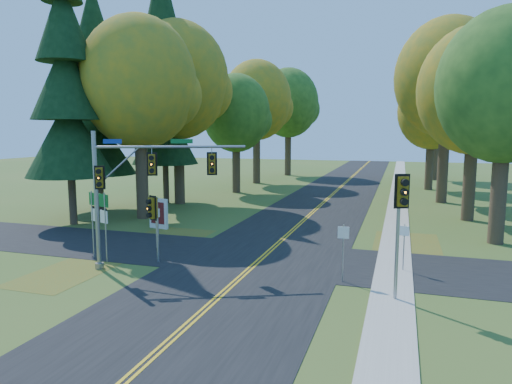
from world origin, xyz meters
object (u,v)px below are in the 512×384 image
(traffic_mast, at_px, (134,181))
(info_kiosk, at_px, (159,214))
(route_sign_cluster, at_px, (99,212))
(east_signal_pole, at_px, (401,206))

(traffic_mast, xyz_separation_m, info_kiosk, (-3.37, 7.88, -3.03))
(route_sign_cluster, xyz_separation_m, info_kiosk, (-0.97, 7.28, -1.38))
(traffic_mast, distance_m, east_signal_pole, 11.40)
(traffic_mast, height_order, info_kiosk, traffic_mast)
(east_signal_pole, bearing_deg, route_sign_cluster, 152.92)
(traffic_mast, relative_size, route_sign_cluster, 1.90)
(traffic_mast, bearing_deg, route_sign_cluster, 142.46)
(east_signal_pole, height_order, info_kiosk, east_signal_pole)
(east_signal_pole, bearing_deg, info_kiosk, 128.27)
(traffic_mast, bearing_deg, info_kiosk, 89.77)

